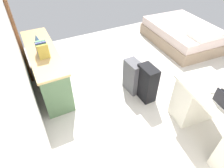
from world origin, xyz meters
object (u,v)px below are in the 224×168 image
(cell_phone_by_mouse, at_px, (221,91))
(figurine_small, at_px, (36,37))
(desk, at_px, (219,122))
(suitcase_black, at_px, (147,83))
(bed, at_px, (183,34))
(suitcase_spare_grey, at_px, (133,76))
(credenza, at_px, (47,68))
(computer_mouse, at_px, (213,91))

(cell_phone_by_mouse, bearing_deg, figurine_small, 34.47)
(desk, xyz_separation_m, figurine_small, (2.71, 1.81, 0.44))
(desk, distance_m, suitcase_black, 1.23)
(bed, height_order, suitcase_spare_grey, suitcase_spare_grey)
(desk, bearing_deg, figurine_small, 33.73)
(credenza, height_order, bed, credenza)
(credenza, bearing_deg, cell_phone_by_mouse, -138.46)
(credenza, xyz_separation_m, suitcase_black, (-1.14, -1.46, -0.06))
(suitcase_spare_grey, bearing_deg, figurine_small, 45.07)
(suitcase_spare_grey, distance_m, figurine_small, 1.92)
(suitcase_black, bearing_deg, credenza, 52.00)
(suitcase_black, distance_m, suitcase_spare_grey, 0.31)
(desk, xyz_separation_m, cell_phone_by_mouse, (0.20, -0.07, 0.37))
(bed, bearing_deg, figurine_small, 85.67)
(desk, relative_size, computer_mouse, 15.17)
(computer_mouse, relative_size, figurine_small, 0.91)
(suitcase_black, relative_size, suitcase_spare_grey, 1.07)
(desk, relative_size, suitcase_spare_grey, 2.47)
(desk, height_order, cell_phone_by_mouse, cell_phone_by_mouse)
(desk, distance_m, bed, 2.97)
(desk, relative_size, bed, 0.76)
(cell_phone_by_mouse, bearing_deg, computer_mouse, 66.70)
(computer_mouse, bearing_deg, figurine_small, 43.61)
(desk, bearing_deg, credenza, 37.92)
(figurine_small, bearing_deg, suitcase_spare_grey, -132.45)
(bed, bearing_deg, cell_phone_by_mouse, 144.65)
(suitcase_black, bearing_deg, cell_phone_by_mouse, -156.45)
(bed, bearing_deg, credenza, 92.09)
(credenza, relative_size, figurine_small, 16.36)
(suitcase_spare_grey, bearing_deg, credenza, 55.37)
(desk, bearing_deg, computer_mouse, 6.11)
(bed, relative_size, figurine_small, 18.09)
(cell_phone_by_mouse, bearing_deg, desk, 157.07)
(cell_phone_by_mouse, relative_size, figurine_small, 1.24)
(suitcase_spare_grey, height_order, computer_mouse, computer_mouse)
(credenza, bearing_deg, bed, -87.91)
(credenza, height_order, suitcase_spare_grey, credenza)
(credenza, xyz_separation_m, suitcase_spare_grey, (-0.85, -1.36, -0.09))
(suitcase_black, relative_size, cell_phone_by_mouse, 4.83)
(credenza, bearing_deg, suitcase_black, -128.12)
(suitcase_black, height_order, figurine_small, figurine_small)
(bed, relative_size, suitcase_black, 3.03)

